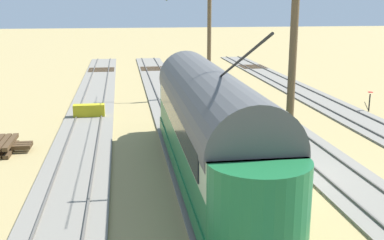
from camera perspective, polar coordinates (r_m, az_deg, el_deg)
ground_plane at (r=18.98m, az=9.69°, el=-6.69°), size 220.00×220.00×0.00m
track_adjacent_siding at (r=20.15m, az=16.39°, el=-5.67°), size 2.80×80.00×0.18m
track_third_siding at (r=18.64m, az=1.83°, el=-6.70°), size 2.80×80.00×0.18m
track_outer_siding at (r=18.48m, az=-14.13°, el=-7.33°), size 2.80×80.00×0.18m
vintage_streetcar at (r=17.68m, az=2.07°, el=-0.38°), size 2.65×15.50×5.84m
catenary_pole_foreground at (r=33.41m, az=1.91°, el=9.18°), size 3.15×0.28×7.32m
catenary_pole_mid_near at (r=17.62m, az=11.55°, el=4.57°), size 3.15×0.28×7.32m
switch_stand at (r=31.43m, az=20.47°, el=2.22°), size 0.50×0.30×1.24m
spare_tie_stack at (r=23.22m, az=-21.57°, el=-2.93°), size 2.40×2.40×0.54m
track_end_bumper at (r=28.53m, az=-12.22°, el=1.04°), size 1.80×0.60×0.80m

